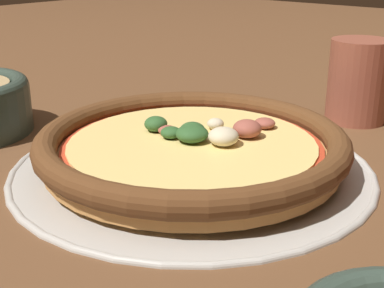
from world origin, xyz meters
name	(u,v)px	position (x,y,z in m)	size (l,w,h in m)	color
ground_plane	(192,168)	(0.00, 0.00, 0.00)	(3.00, 3.00, 0.00)	brown
pizza_tray	(192,165)	(0.00, 0.00, 0.00)	(0.34, 0.34, 0.01)	#B7B2A8
pizza	(192,145)	(0.00, 0.00, 0.02)	(0.29, 0.29, 0.04)	#BC7F42
drinking_cup	(358,81)	(0.05, 0.24, 0.05)	(0.07, 0.07, 0.10)	brown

